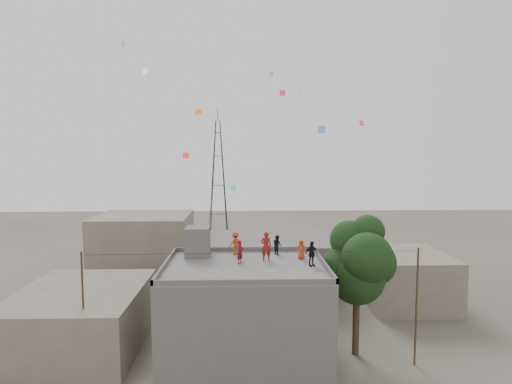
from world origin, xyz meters
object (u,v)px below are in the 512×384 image
(stair_head_box, at_px, (198,241))
(tree, at_px, (359,262))
(person_dark_adult, at_px, (312,254))
(transmission_tower, at_px, (218,179))
(person_red_adult, at_px, (266,246))

(stair_head_box, distance_m, tree, 10.80)
(tree, xyz_separation_m, person_dark_adult, (-3.24, -0.83, 0.78))
(stair_head_box, bearing_deg, tree, -10.74)
(transmission_tower, relative_size, person_dark_adult, 12.77)
(stair_head_box, height_order, tree, tree)
(transmission_tower, xyz_separation_m, person_dark_adult, (8.13, -40.23, -2.19))
(person_red_adult, xyz_separation_m, person_dark_adult, (2.74, -1.49, -0.16))
(stair_head_box, xyz_separation_m, tree, (10.57, -2.00, -1.00))
(tree, height_order, transmission_tower, transmission_tower)
(tree, bearing_deg, person_red_adult, 173.71)
(stair_head_box, xyz_separation_m, transmission_tower, (-0.80, 37.40, 1.97))
(stair_head_box, relative_size, person_red_adult, 1.06)
(person_dark_adult, bearing_deg, transmission_tower, 77.83)
(person_red_adult, bearing_deg, tree, 174.51)
(stair_head_box, xyz_separation_m, person_dark_adult, (7.33, -2.83, -0.22))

